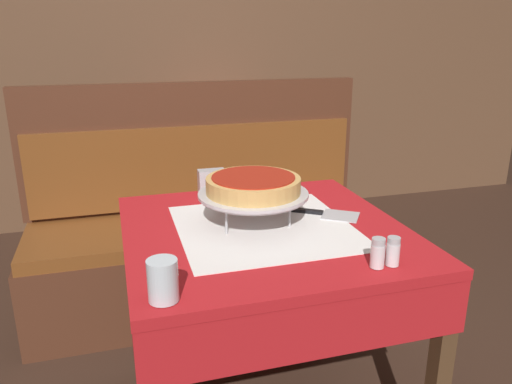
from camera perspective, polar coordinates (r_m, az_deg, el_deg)
The scene contains 12 objects.
dining_table_front at distance 1.60m, azimuth 0.96°, elevation -7.62°, with size 0.86×0.86×0.75m.
dining_table_rear at distance 3.29m, azimuth -3.81°, elevation 5.68°, with size 0.62×0.62×0.75m.
booth_bench at distance 2.52m, azimuth -5.76°, elevation -5.96°, with size 1.69×0.53×1.10m.
back_wall_panel at distance 3.60m, azimuth -9.79°, elevation 15.55°, with size 6.00×0.04×2.40m, color brown.
pizza_pan_stand at distance 1.55m, azimuth -0.31°, elevation -0.40°, with size 0.34×0.34×0.10m.
deep_dish_pizza at distance 1.54m, azimuth -0.31°, elevation 0.88°, with size 0.29×0.29×0.05m.
pizza_server at distance 1.67m, azimuth 7.58°, elevation -2.43°, with size 0.26×0.20×0.01m.
water_glass_near at distance 1.15m, azimuth -10.60°, elevation -9.89°, with size 0.07×0.07×0.10m.
salt_shaker at distance 1.32m, azimuth 13.74°, elevation -6.79°, with size 0.04×0.04×0.08m.
pepper_shaker at distance 1.34m, azimuth 15.39°, elevation -6.56°, with size 0.04×0.04×0.08m.
napkin_holder at distance 1.87m, azimuth -5.07°, elevation 1.22°, with size 0.10×0.05×0.09m.
condiment_caddy at distance 3.25m, azimuth -3.74°, elevation 8.28°, with size 0.13×0.13×0.15m.
Camera 1 is at (-0.43, -1.38, 1.33)m, focal length 35.00 mm.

